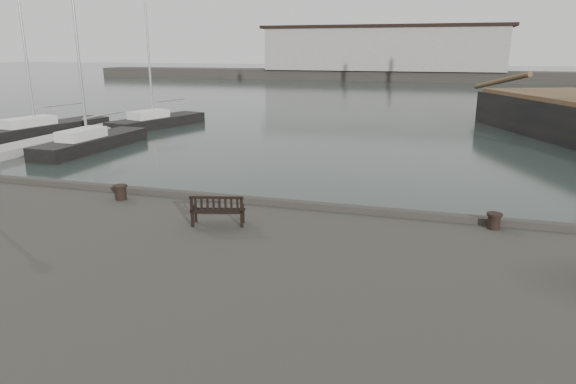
# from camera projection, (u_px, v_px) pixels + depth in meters

# --- Properties ---
(ground) EXTENTS (400.00, 400.00, 0.00)m
(ground) POSITION_uv_depth(u_px,v_px,m) (284.00, 253.00, 15.75)
(ground) COLOR black
(ground) RESTS_ON ground
(pontoon) EXTENTS (2.00, 24.00, 0.50)m
(pontoon) POSITION_uv_depth(u_px,v_px,m) (12.00, 150.00, 30.45)
(pontoon) COLOR #A4A098
(pontoon) RESTS_ON ground
(breakwater) EXTENTS (140.00, 9.50, 12.20)m
(breakwater) POSITION_uv_depth(u_px,v_px,m) (400.00, 58.00, 100.74)
(breakwater) COLOR #383530
(breakwater) RESTS_ON ground
(bench) EXTENTS (1.47, 0.82, 0.80)m
(bench) POSITION_uv_depth(u_px,v_px,m) (218.00, 216.00, 13.47)
(bench) COLOR black
(bench) RESTS_ON quay
(bollard_left) EXTENTS (0.50, 0.50, 0.45)m
(bollard_left) POSITION_uv_depth(u_px,v_px,m) (121.00, 192.00, 15.78)
(bollard_left) COLOR black
(bollard_left) RESTS_ON quay
(bollard_right) EXTENTS (0.50, 0.50, 0.42)m
(bollard_right) POSITION_uv_depth(u_px,v_px,m) (494.00, 221.00, 13.20)
(bollard_right) COLOR black
(bollard_right) RESTS_ON quay
(yacht_b) EXTENTS (4.20, 10.96, 14.07)m
(yacht_b) POSITION_uv_depth(u_px,v_px,m) (43.00, 132.00, 37.31)
(yacht_b) COLOR black
(yacht_b) RESTS_ON ground
(yacht_c) EXTENTS (2.36, 8.81, 11.90)m
(yacht_c) POSITION_uv_depth(u_px,v_px,m) (93.00, 146.00, 31.93)
(yacht_c) COLOR black
(yacht_c) RESTS_ON ground
(yacht_d) EXTENTS (4.55, 9.08, 11.15)m
(yacht_d) POSITION_uv_depth(u_px,v_px,m) (158.00, 124.00, 41.25)
(yacht_d) COLOR black
(yacht_d) RESTS_ON ground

